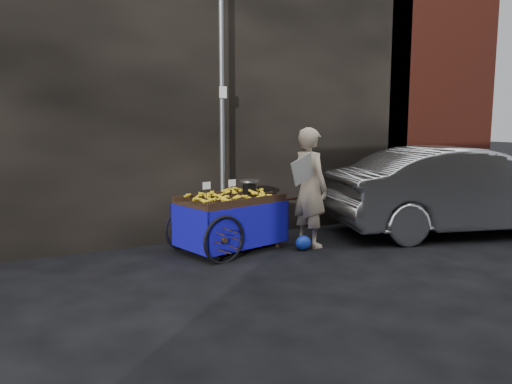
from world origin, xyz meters
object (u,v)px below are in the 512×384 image
banana_cart (228,206)px  vendor (310,187)px  plastic_bag (303,243)px  parked_car (463,190)px

banana_cart → vendor: (1.25, -0.33, 0.24)m
plastic_bag → parked_car: (3.12, -0.25, 0.64)m
banana_cart → plastic_bag: (1.02, -0.52, -0.58)m
banana_cart → vendor: bearing=-28.6°
banana_cart → parked_car: bearing=-24.3°
banana_cart → plastic_bag: bearing=-40.6°
vendor → parked_car: size_ratio=0.41×
parked_car → plastic_bag: bearing=101.5°
banana_cart → vendor: size_ratio=1.19×
banana_cart → vendor: 1.31m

